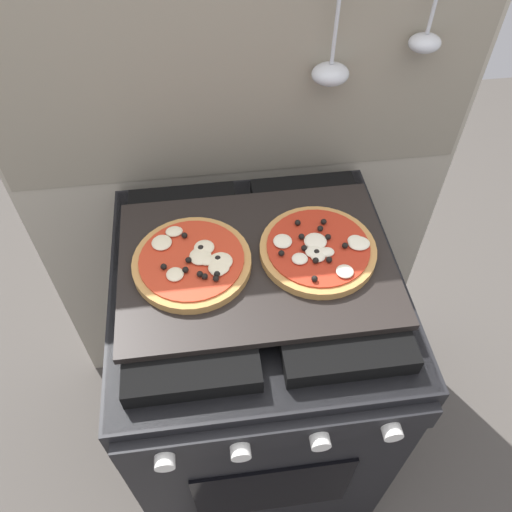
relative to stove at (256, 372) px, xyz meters
name	(u,v)px	position (x,y,z in m)	size (l,w,h in m)	color
ground_plane	(256,435)	(0.00, 0.00, -0.45)	(4.00, 4.00, 0.00)	#4C4742
kitchen_backsplash	(240,193)	(0.00, 0.34, 0.34)	(1.10, 0.09, 1.55)	#B2A893
stove	(256,372)	(0.00, 0.00, 0.00)	(0.60, 0.64, 0.90)	black
baking_tray	(256,262)	(0.00, 0.00, 0.46)	(0.54, 0.38, 0.02)	black
pizza_left	(193,261)	(-0.12, 0.00, 0.48)	(0.23, 0.23, 0.03)	#C18947
pizza_right	(318,249)	(0.12, 0.00, 0.48)	(0.23, 0.23, 0.03)	#C18947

